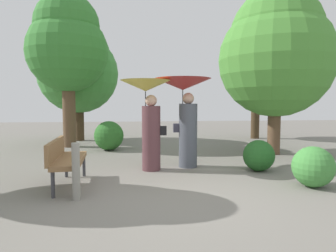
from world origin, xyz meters
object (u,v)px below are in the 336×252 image
object	(u,v)px
person_right	(185,103)
path_marker_post	(76,172)
tree_mid_right	(256,72)
park_bench	(65,157)
person_left	(148,109)
tree_near_left	(78,68)
tree_near_right	(276,52)
tree_far_back	(67,44)

from	to	relation	value
person_right	path_marker_post	bearing A→B (deg)	144.51
person_right	tree_mid_right	world-z (taller)	tree_mid_right
park_bench	path_marker_post	bearing A→B (deg)	-161.25
person_right	path_marker_post	distance (m)	3.12
person_right	person_left	bearing A→B (deg)	113.21
person_left	park_bench	world-z (taller)	person_left
person_right	tree_near_left	distance (m)	6.43
tree_near_right	tree_far_back	world-z (taller)	tree_far_back
tree_mid_right	path_marker_post	bearing A→B (deg)	-129.19
person_left	tree_far_back	size ratio (longest dim) A/B	0.39
park_bench	tree_near_left	bearing A→B (deg)	3.97
person_left	park_bench	xyz separation A→B (m)	(-1.53, -1.10, -0.83)
person_right	tree_near_left	xyz separation A→B (m)	(-3.26, 5.36, 1.40)
park_bench	tree_near_right	size ratio (longest dim) A/B	0.33
tree_near_right	path_marker_post	xyz separation A→B (m)	(-4.92, -3.56, -2.48)
person_right	tree_mid_right	size ratio (longest dim) A/B	0.49
park_bench	path_marker_post	distance (m)	0.88
person_left	person_right	distance (m)	0.88
tree_near_left	person_left	bearing A→B (deg)	-66.59
person_left	tree_near_left	distance (m)	6.28
tree_far_back	path_marker_post	xyz separation A→B (m)	(1.25, -5.75, -2.99)
tree_mid_right	tree_far_back	size ratio (longest dim) A/B	0.82
park_bench	tree_near_right	xyz separation A→B (m)	(5.25, 2.75, 2.41)
tree_far_back	path_marker_post	distance (m)	6.60
park_bench	tree_far_back	xyz separation A→B (m)	(-0.92, 4.94, 2.91)
tree_near_right	person_left	bearing A→B (deg)	-156.06
park_bench	tree_near_left	distance (m)	7.14
tree_mid_right	person_left	bearing A→B (deg)	-131.35
tree_near_left	tree_near_right	distance (m)	7.29
tree_far_back	tree_near_left	bearing A→B (deg)	89.00
person_right	tree_near_left	size ratio (longest dim) A/B	0.44
tree_mid_right	path_marker_post	size ratio (longest dim) A/B	4.77
person_right	path_marker_post	world-z (taller)	person_right
tree_near_right	tree_far_back	xyz separation A→B (m)	(-6.17, 2.19, 0.50)
tree_mid_right	tree_far_back	xyz separation A→B (m)	(-7.24, -1.60, 0.64)
person_left	person_right	size ratio (longest dim) A/B	0.97
person_left	tree_near_left	size ratio (longest dim) A/B	0.43
tree_near_left	tree_far_back	size ratio (longest dim) A/B	0.90
person_right	tree_far_back	world-z (taller)	tree_far_back
park_bench	tree_far_back	size ratio (longest dim) A/B	0.30
park_bench	tree_near_left	world-z (taller)	tree_near_left
park_bench	tree_near_right	world-z (taller)	tree_near_right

